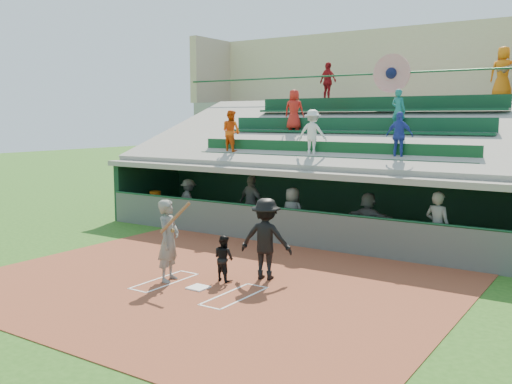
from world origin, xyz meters
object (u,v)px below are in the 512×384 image
Objects in this scene: batter_at_plate at (169,240)px; white_table at (156,211)px; home_plate at (198,288)px; water_cooler at (155,197)px; catcher at (224,258)px.

white_table is (-6.02, 5.90, -0.64)m from batter_at_plate.
water_cooler is (-6.99, 6.01, 0.86)m from home_plate.
catcher is 8.80m from white_table.
catcher reaches higher than water_cooler.
white_table is at bearing -67.81° from water_cooler.
catcher is at bearing 33.62° from batter_at_plate.
water_cooler reaches higher than white_table.
home_plate is 9.26m from water_cooler.
water_cooler is (-7.11, 5.20, 0.32)m from catcher.
catcher reaches higher than white_table.
white_table is 1.70× the size of water_cooler.
home_plate is 0.59× the size of white_table.
home_plate is at bearing -5.73° from batter_at_plate.
white_table reaches higher than home_plate.
batter_at_plate is 8.45m from water_cooler.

